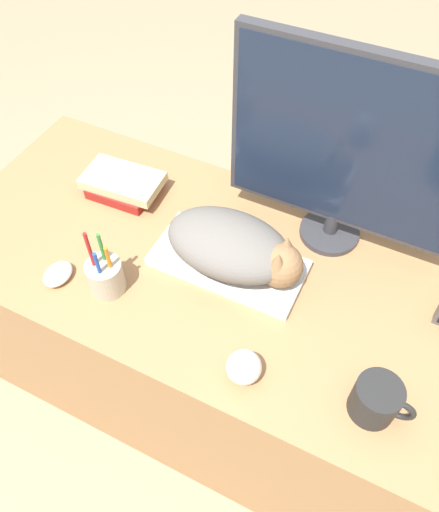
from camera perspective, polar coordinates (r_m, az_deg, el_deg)
name	(u,v)px	position (r m, az deg, el deg)	size (l,w,h in m)	color
ground_plane	(173,469)	(1.77, -5.37, -23.07)	(12.00, 12.00, 0.00)	#998466
desk	(218,334)	(1.55, -0.20, -8.93)	(1.47, 0.67, 0.70)	#9E7047
keyboard	(228,263)	(1.25, 1.01, -0.78)	(0.38, 0.18, 0.02)	silver
cat	(236,247)	(1.19, 1.94, 1.01)	(0.35, 0.20, 0.13)	#66605B
monitor	(350,151)	(1.16, 14.72, 11.50)	(0.57, 0.16, 0.52)	#333338
computer_mouse	(58,274)	(1.29, -17.99, -1.97)	(0.06, 0.08, 0.03)	silver
coffee_mug	(377,400)	(1.08, 17.53, -15.43)	(0.13, 0.10, 0.09)	black
pen_cup	(105,276)	(1.21, -12.90, -2.21)	(0.09, 0.09, 0.20)	#B2A893
baseball	(244,367)	(1.07, 2.80, -12.56)	(0.08, 0.08, 0.08)	silver
book_stack	(124,183)	(1.45, -10.86, 8.21)	(0.23, 0.17, 0.06)	maroon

